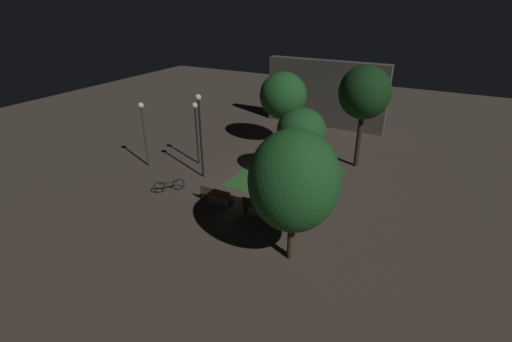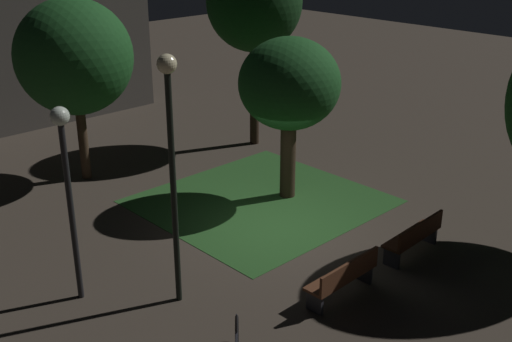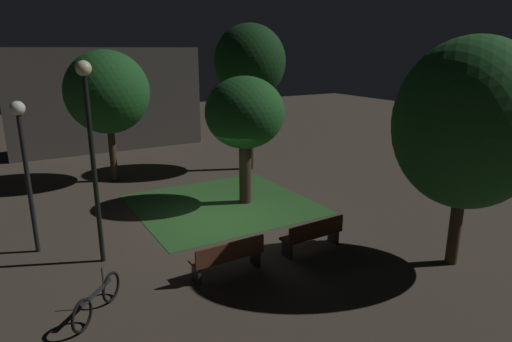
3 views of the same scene
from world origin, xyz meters
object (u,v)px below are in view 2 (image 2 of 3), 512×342
at_px(lamp_post_plaza_east, 66,170).
at_px(tree_lawn_side, 289,85).
at_px(tree_left_canopy, 74,57).
at_px(bench_corner, 344,277).
at_px(bench_back_row, 415,236).
at_px(tree_back_left, 254,3).
at_px(lamp_post_path_center, 171,143).

bearing_deg(lamp_post_plaza_east, tree_lawn_side, 5.12).
distance_m(tree_left_canopy, lamp_post_plaza_east, 6.59).
bearing_deg(lamp_post_plaza_east, bench_corner, -43.75).
relative_size(bench_corner, tree_left_canopy, 0.35).
bearing_deg(bench_corner, bench_back_row, 0.00).
height_order(tree_back_left, lamp_post_path_center, tree_back_left).
relative_size(tree_back_left, tree_lawn_side, 1.43).
xyz_separation_m(tree_back_left, lamp_post_path_center, (-7.68, -5.88, -1.33)).
relative_size(bench_back_row, lamp_post_plaza_east, 0.45).
distance_m(tree_lawn_side, tree_left_canopy, 6.06).
distance_m(tree_lawn_side, lamp_post_path_center, 5.69).
bearing_deg(tree_left_canopy, tree_back_left, -11.74).
relative_size(tree_back_left, lamp_post_plaza_east, 1.56).
bearing_deg(bench_back_row, lamp_post_path_center, 155.89).
xyz_separation_m(bench_corner, tree_lawn_side, (2.84, 4.29, 2.65)).
bearing_deg(tree_left_canopy, lamp_post_path_center, -105.38).
height_order(bench_back_row, tree_left_canopy, tree_left_canopy).
bearing_deg(bench_corner, tree_lawn_side, 56.49).
height_order(bench_back_row, lamp_post_plaza_east, lamp_post_plaza_east).
height_order(bench_corner, lamp_post_plaza_east, lamp_post_plaza_east).
distance_m(tree_lawn_side, lamp_post_plaza_east, 6.73).
height_order(tree_back_left, tree_lawn_side, tree_back_left).
distance_m(bench_back_row, tree_lawn_side, 5.05).
height_order(tree_left_canopy, lamp_post_path_center, tree_left_canopy).
relative_size(tree_lawn_side, tree_left_canopy, 0.84).
xyz_separation_m(bench_back_row, lamp_post_path_center, (-5.00, 2.24, 2.87)).
bearing_deg(bench_back_row, lamp_post_plaza_east, 149.99).
xyz_separation_m(bench_corner, tree_left_canopy, (-0.52, 9.31, 3.12)).
distance_m(bench_corner, tree_back_left, 10.52).
xyz_separation_m(tree_lawn_side, tree_left_canopy, (-3.36, 5.02, 0.46)).
relative_size(bench_corner, lamp_post_plaza_east, 0.45).
xyz_separation_m(tree_left_canopy, lamp_post_path_center, (-1.95, -7.07, -0.24)).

